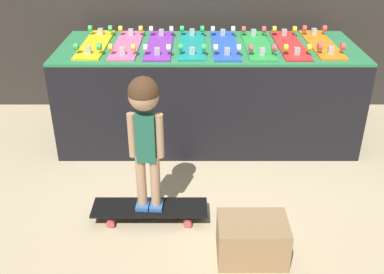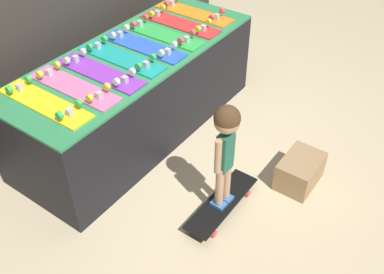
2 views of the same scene
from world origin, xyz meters
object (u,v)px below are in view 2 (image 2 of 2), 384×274
object	(u,v)px
skateboard_yellow_on_rack	(44,102)
skateboard_purple_on_rack	(100,72)
skateboard_red_on_rack	(180,23)
skateboard_pink_on_rack	(74,86)
skateboard_on_floor	(222,203)
child	(226,139)
skateboard_green_on_rack	(163,34)
storage_box	(300,171)
skateboard_blue_on_rack	(143,45)
skateboard_teal_on_rack	(121,57)
skateboard_orange_on_rack	(194,12)

from	to	relation	value
skateboard_yellow_on_rack	skateboard_purple_on_rack	size ratio (longest dim) A/B	1.00
skateboard_red_on_rack	skateboard_purple_on_rack	bearing A→B (deg)	-179.90
skateboard_red_on_rack	skateboard_pink_on_rack	bearing A→B (deg)	179.56
skateboard_on_floor	child	distance (m)	0.63
skateboard_pink_on_rack	child	world-z (taller)	child
skateboard_on_floor	skateboard_green_on_rack	bearing A→B (deg)	55.70
skateboard_red_on_rack	skateboard_green_on_rack	bearing A→B (deg)	-178.86
child	storage_box	size ratio (longest dim) A/B	2.24
skateboard_yellow_on_rack	skateboard_red_on_rack	world-z (taller)	same
skateboard_blue_on_rack	storage_box	size ratio (longest dim) A/B	2.01
skateboard_pink_on_rack	skateboard_red_on_rack	size ratio (longest dim) A/B	1.00
skateboard_pink_on_rack	storage_box	bearing A→B (deg)	-60.53
skateboard_purple_on_rack	skateboard_teal_on_rack	world-z (taller)	same
skateboard_green_on_rack	skateboard_on_floor	xyz separation A→B (m)	(-0.78, -1.14, -0.73)
skateboard_teal_on_rack	skateboard_red_on_rack	xyz separation A→B (m)	(0.77, -0.01, 0.00)
skateboard_on_floor	skateboard_teal_on_rack	bearing A→B (deg)	76.92
skateboard_red_on_rack	storage_box	size ratio (longest dim) A/B	2.01
skateboard_on_floor	skateboard_pink_on_rack	bearing A→B (deg)	101.80
skateboard_teal_on_rack	skateboard_red_on_rack	distance (m)	0.77
skateboard_pink_on_rack	skateboard_teal_on_rack	distance (m)	0.51
skateboard_green_on_rack	skateboard_pink_on_rack	bearing A→B (deg)	179.17
skateboard_pink_on_rack	skateboard_purple_on_rack	distance (m)	0.26
skateboard_red_on_rack	skateboard_on_floor	world-z (taller)	skateboard_red_on_rack
skateboard_blue_on_rack	child	size ratio (longest dim) A/B	0.90
skateboard_green_on_rack	skateboard_red_on_rack	size ratio (longest dim) A/B	1.00
skateboard_pink_on_rack	skateboard_green_on_rack	bearing A→B (deg)	-0.83
skateboard_teal_on_rack	skateboard_on_floor	xyz separation A→B (m)	(-0.27, -1.16, -0.73)
skateboard_blue_on_rack	skateboard_green_on_rack	distance (m)	0.26
skateboard_on_floor	storage_box	bearing A→B (deg)	-29.53
skateboard_pink_on_rack	skateboard_teal_on_rack	world-z (taller)	same
skateboard_red_on_rack	storage_box	distance (m)	1.69
skateboard_blue_on_rack	skateboard_green_on_rack	bearing A→B (deg)	-0.36
skateboard_pink_on_rack	child	bearing A→B (deg)	-78.20
skateboard_purple_on_rack	skateboard_blue_on_rack	xyz separation A→B (m)	(0.51, -0.00, 0.00)
skateboard_yellow_on_rack	skateboard_orange_on_rack	size ratio (longest dim) A/B	1.00
skateboard_on_floor	child	xyz separation A→B (m)	(0.00, 0.00, 0.63)
skateboard_green_on_rack	skateboard_on_floor	distance (m)	1.56
skateboard_orange_on_rack	child	size ratio (longest dim) A/B	0.90
skateboard_yellow_on_rack	child	size ratio (longest dim) A/B	0.90
skateboard_blue_on_rack	skateboard_red_on_rack	world-z (taller)	same
skateboard_yellow_on_rack	child	distance (m)	1.28
skateboard_orange_on_rack	skateboard_pink_on_rack	bearing A→B (deg)	-179.38
skateboard_red_on_rack	storage_box	world-z (taller)	skateboard_red_on_rack
skateboard_pink_on_rack	skateboard_green_on_rack	size ratio (longest dim) A/B	1.00
skateboard_yellow_on_rack	skateboard_orange_on_rack	xyz separation A→B (m)	(1.79, 0.00, 0.00)
skateboard_purple_on_rack	skateboard_on_floor	size ratio (longest dim) A/B	1.08
skateboard_blue_on_rack	skateboard_orange_on_rack	size ratio (longest dim) A/B	1.00
skateboard_teal_on_rack	skateboard_on_floor	distance (m)	1.39
skateboard_pink_on_rack	skateboard_purple_on_rack	bearing A→B (deg)	-2.58
child	storage_box	bearing A→B (deg)	-26.14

